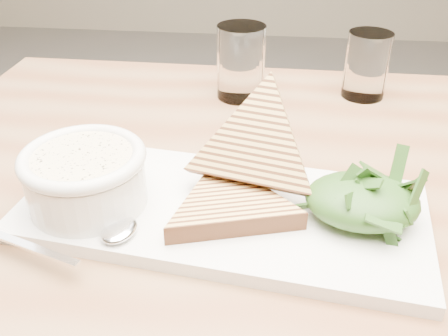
# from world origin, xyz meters

# --- Properties ---
(table_top) EXTENTS (1.14, 0.77, 0.04)m
(table_top) POSITION_xyz_m (0.05, -0.01, 0.74)
(table_top) COLOR olive
(table_top) RESTS_ON ground
(table_leg_bl) EXTENTS (0.06, 0.06, 0.72)m
(table_leg_bl) POSITION_xyz_m (-0.47, 0.32, 0.36)
(table_leg_bl) COLOR olive
(table_leg_bl) RESTS_ON ground
(platter) EXTENTS (0.45, 0.25, 0.02)m
(platter) POSITION_xyz_m (-0.07, -0.08, 0.77)
(platter) COLOR white
(platter) RESTS_ON table_top
(soup_bowl) EXTENTS (0.12, 0.12, 0.05)m
(soup_bowl) POSITION_xyz_m (-0.22, -0.10, 0.80)
(soup_bowl) COLOR white
(soup_bowl) RESTS_ON platter
(soup) EXTENTS (0.11, 0.11, 0.01)m
(soup) POSITION_xyz_m (-0.22, -0.10, 0.83)
(soup) COLOR beige
(soup) RESTS_ON soup_bowl
(bowl_rim) EXTENTS (0.13, 0.13, 0.01)m
(bowl_rim) POSITION_xyz_m (-0.22, -0.10, 0.83)
(bowl_rim) COLOR white
(bowl_rim) RESTS_ON soup_bowl
(sandwich_flat) EXTENTS (0.20, 0.20, 0.02)m
(sandwich_flat) POSITION_xyz_m (-0.06, -0.10, 0.78)
(sandwich_flat) COLOR tan
(sandwich_flat) RESTS_ON platter
(sandwich_lean) EXTENTS (0.20, 0.21, 0.18)m
(sandwich_lean) POSITION_xyz_m (-0.04, -0.05, 0.83)
(sandwich_lean) COLOR tan
(sandwich_lean) RESTS_ON sandwich_flat
(salad_base) EXTENTS (0.12, 0.09, 0.04)m
(salad_base) POSITION_xyz_m (0.07, -0.09, 0.80)
(salad_base) COLOR #1D4414
(salad_base) RESTS_ON platter
(arugula_pile) EXTENTS (0.11, 0.10, 0.05)m
(arugula_pile) POSITION_xyz_m (0.07, -0.09, 0.80)
(arugula_pile) COLOR #2D4E1B
(arugula_pile) RESTS_ON platter
(spoon_bowl) EXTENTS (0.04, 0.05, 0.01)m
(spoon_bowl) POSITION_xyz_m (-0.17, -0.15, 0.78)
(spoon_bowl) COLOR silver
(spoon_bowl) RESTS_ON platter
(spoon_handle) EXTENTS (0.10, 0.04, 0.00)m
(spoon_handle) POSITION_xyz_m (-0.24, -0.18, 0.78)
(spoon_handle) COLOR silver
(spoon_handle) RESTS_ON platter
(glass_near) EXTENTS (0.08, 0.08, 0.12)m
(glass_near) POSITION_xyz_m (-0.08, 0.24, 0.82)
(glass_near) COLOR white
(glass_near) RESTS_ON table_top
(glass_far) EXTENTS (0.07, 0.07, 0.10)m
(glass_far) POSITION_xyz_m (0.12, 0.26, 0.81)
(glass_far) COLOR white
(glass_far) RESTS_ON table_top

